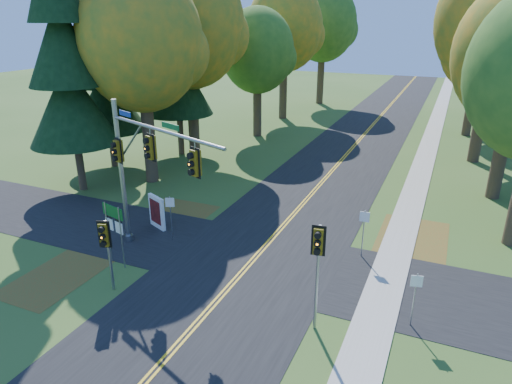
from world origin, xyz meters
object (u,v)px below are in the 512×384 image
at_px(traffic_mast, 141,162).
at_px(info_kiosk, 157,212).
at_px(east_signal_pole, 318,253).
at_px(route_sign_cluster, 114,223).

xyz_separation_m(traffic_mast, info_kiosk, (-1.35, 2.67, -3.81)).
height_order(east_signal_pole, route_sign_cluster, east_signal_pole).
xyz_separation_m(east_signal_pole, route_sign_cluster, (-9.92, 1.03, -1.15)).
height_order(route_sign_cluster, info_kiosk, route_sign_cluster).
height_order(traffic_mast, east_signal_pole, traffic_mast).
relative_size(traffic_mast, info_kiosk, 4.08).
bearing_deg(info_kiosk, traffic_mast, -38.47).
height_order(traffic_mast, route_sign_cluster, traffic_mast).
xyz_separation_m(east_signal_pole, info_kiosk, (-10.55, 5.13, -2.39)).
distance_m(traffic_mast, east_signal_pole, 9.63).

